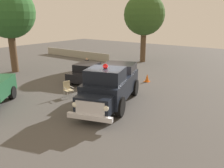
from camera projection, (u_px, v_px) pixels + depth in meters
The scene contains 10 objects.
ground_plane at pixel (109, 104), 13.58m from camera, with size 60.00×60.00×0.00m, color #514F4C.
vintage_fire_truck at pixel (111, 84), 13.25m from camera, with size 3.98×6.33×2.59m.
classic_hot_rod at pixel (89, 71), 18.37m from camera, with size 2.90×4.69×1.46m.
lawn_chair_near_truck at pixel (87, 65), 21.45m from camera, with size 0.68×0.68×1.02m.
lawn_chair_by_car at pixel (68, 88), 14.63m from camera, with size 0.59×0.60×1.02m.
spectator_seated at pixel (87, 64), 21.30m from camera, with size 0.65×0.60×1.29m.
oak_tree_left at pixel (8, 12), 20.00m from camera, with size 4.63×4.63×7.70m.
oak_tree_right at pixel (144, 15), 24.90m from camera, with size 4.47×4.47×7.43m.
traffic_cone at pixel (147, 78), 18.10m from camera, with size 0.40×0.40×0.64m.
background_fence at pixel (76, 54), 28.90m from camera, with size 10.65×0.12×0.90m.
Camera 1 is at (-7.62, 10.16, 4.96)m, focal length 36.69 mm.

